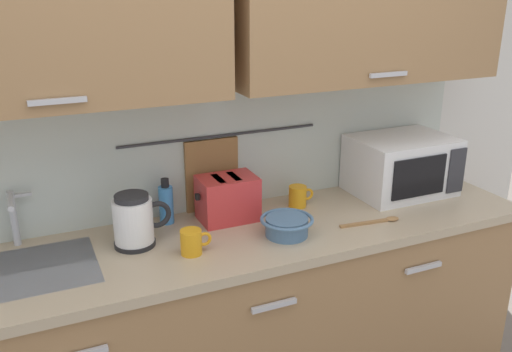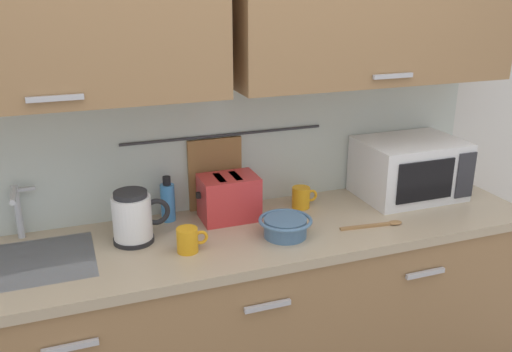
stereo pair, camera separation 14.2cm
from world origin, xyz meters
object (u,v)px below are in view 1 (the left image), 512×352
at_px(microwave, 401,165).
at_px(electric_kettle, 134,221).
at_px(mug_by_kettle, 298,196).
at_px(toaster, 227,198).
at_px(mixing_bowl, 287,225).
at_px(wooden_spoon, 377,221).
at_px(dish_soap_bottle, 166,204).
at_px(mug_near_sink, 192,242).

distance_m(microwave, electric_kettle, 1.28).
xyz_separation_m(microwave, mug_by_kettle, (-0.53, 0.04, -0.09)).
height_order(electric_kettle, mug_by_kettle, electric_kettle).
bearing_deg(electric_kettle, toaster, 11.56).
height_order(mixing_bowl, toaster, toaster).
bearing_deg(wooden_spoon, dish_soap_bottle, 155.92).
height_order(microwave, mug_by_kettle, microwave).
bearing_deg(mug_near_sink, mug_by_kettle, 22.81).
bearing_deg(microwave, mug_by_kettle, 175.77).
bearing_deg(wooden_spoon, mug_near_sink, 176.31).
distance_m(microwave, mixing_bowl, 0.75).
xyz_separation_m(microwave, electric_kettle, (-1.28, -0.05, -0.03)).
relative_size(electric_kettle, mixing_bowl, 1.06).
relative_size(dish_soap_bottle, mug_by_kettle, 1.63).
relative_size(electric_kettle, toaster, 0.89).
height_order(dish_soap_bottle, wooden_spoon, dish_soap_bottle).
height_order(electric_kettle, wooden_spoon, electric_kettle).
relative_size(dish_soap_bottle, mug_near_sink, 1.63).
xyz_separation_m(microwave, mug_near_sink, (-1.11, -0.20, -0.09)).
height_order(electric_kettle, mixing_bowl, electric_kettle).
bearing_deg(microwave, mug_near_sink, -169.60).
bearing_deg(mug_by_kettle, mixing_bowl, -126.67).
relative_size(microwave, dish_soap_bottle, 2.35).
relative_size(microwave, mug_near_sink, 3.83).
bearing_deg(mug_by_kettle, wooden_spoon, -53.25).
height_order(mug_by_kettle, wooden_spoon, mug_by_kettle).
height_order(mug_near_sink, wooden_spoon, mug_near_sink).
bearing_deg(dish_soap_bottle, electric_kettle, -136.96).
relative_size(dish_soap_bottle, wooden_spoon, 0.71).
xyz_separation_m(microwave, toaster, (-0.88, 0.04, -0.04)).
bearing_deg(mixing_bowl, microwave, 16.21).
distance_m(mixing_bowl, toaster, 0.30).
bearing_deg(mixing_bowl, mug_by_kettle, 53.33).
xyz_separation_m(dish_soap_bottle, mug_by_kettle, (0.59, -0.07, -0.04)).
bearing_deg(microwave, mixing_bowl, -163.79).
distance_m(mug_near_sink, toaster, 0.34).
xyz_separation_m(microwave, dish_soap_bottle, (-1.12, 0.11, -0.05)).
bearing_deg(mixing_bowl, electric_kettle, 164.24).
xyz_separation_m(mug_near_sink, mug_by_kettle, (0.58, 0.24, 0.00)).
relative_size(electric_kettle, mug_near_sink, 1.89).
bearing_deg(dish_soap_bottle, microwave, -5.42).
relative_size(dish_soap_bottle, toaster, 0.77).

